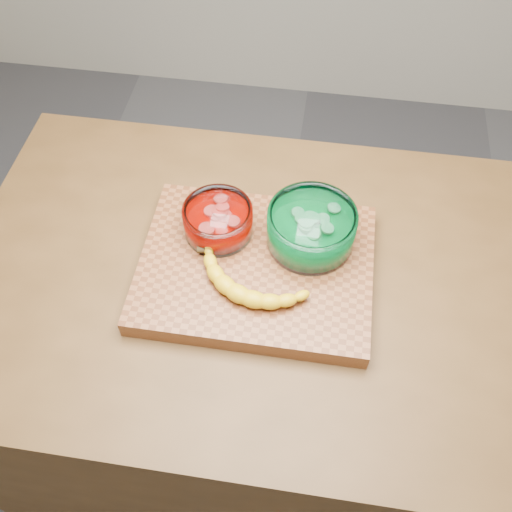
# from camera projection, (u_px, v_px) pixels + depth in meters

# --- Properties ---
(ground) EXTENTS (3.50, 3.50, 0.00)m
(ground) POSITION_uv_depth(u_px,v_px,m) (256.00, 429.00, 1.86)
(ground) COLOR #4F4F53
(ground) RESTS_ON ground
(counter) EXTENTS (1.20, 0.80, 0.90)m
(counter) POSITION_uv_depth(u_px,v_px,m) (256.00, 370.00, 1.50)
(counter) COLOR #513418
(counter) RESTS_ON ground
(cutting_board) EXTENTS (0.45, 0.35, 0.04)m
(cutting_board) POSITION_uv_depth(u_px,v_px,m) (256.00, 268.00, 1.12)
(cutting_board) COLOR brown
(cutting_board) RESTS_ON counter
(bowl_red) EXTENTS (0.14, 0.14, 0.06)m
(bowl_red) POSITION_uv_depth(u_px,v_px,m) (218.00, 220.00, 1.12)
(bowl_red) COLOR white
(bowl_red) RESTS_ON cutting_board
(bowl_green) EXTENTS (0.17, 0.17, 0.08)m
(bowl_green) POSITION_uv_depth(u_px,v_px,m) (311.00, 228.00, 1.10)
(bowl_green) COLOR white
(bowl_green) RESTS_ON cutting_board
(banana) EXTENTS (0.25, 0.16, 0.04)m
(banana) POSITION_uv_depth(u_px,v_px,m) (253.00, 277.00, 1.06)
(banana) COLOR gold
(banana) RESTS_ON cutting_board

